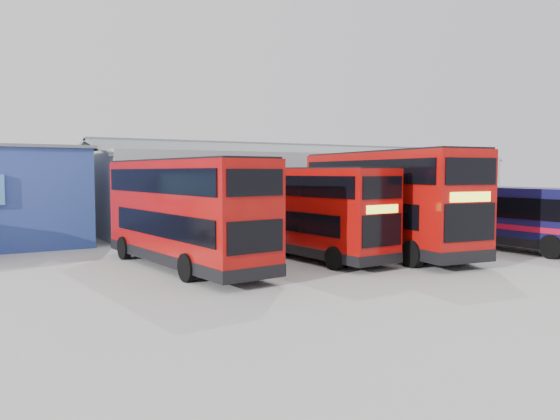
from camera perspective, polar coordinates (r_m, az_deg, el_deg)
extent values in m
plane|color=#A6A7A1|center=(20.17, 13.95, -7.01)|extent=(120.00, 120.00, 0.00)
cube|color=#989EA6|center=(40.53, 2.00, 2.15)|extent=(30.00, 12.00, 5.00)
cube|color=slate|center=(38.22, 4.30, 6.15)|extent=(30.50, 6.33, 1.29)
cube|color=slate|center=(42.91, -0.03, 5.92)|extent=(30.50, 6.33, 1.29)
cube|color=#970A08|center=(21.82, -9.97, -0.05)|extent=(3.32, 10.31, 3.91)
cube|color=black|center=(22.01, -9.92, -4.63)|extent=(3.37, 10.35, 0.43)
cube|color=black|center=(22.08, -6.66, -1.16)|extent=(0.83, 8.55, 0.92)
cube|color=black|center=(20.99, -12.49, -1.50)|extent=(0.83, 8.55, 0.92)
cube|color=black|center=(22.33, -7.18, 3.10)|extent=(0.92, 9.51, 0.92)
cube|color=black|center=(21.25, -12.98, 2.99)|extent=(0.92, 9.51, 0.92)
cube|color=black|center=(26.50, -14.81, -0.62)|extent=(2.17, 0.25, 1.30)
cube|color=black|center=(26.42, -14.88, 3.13)|extent=(2.17, 0.25, 0.92)
cube|color=#D9EC31|center=(26.46, -14.86, 1.25)|extent=(1.73, 0.20, 0.34)
cube|color=black|center=(17.47, -2.56, -2.82)|extent=(2.12, 0.24, 1.06)
cube|color=black|center=(17.35, -2.58, 2.88)|extent=(2.12, 0.24, 0.87)
cube|color=black|center=(21.77, -10.03, 5.13)|extent=(3.17, 10.15, 0.10)
cylinder|color=black|center=(25.65, -11.08, -3.49)|extent=(0.40, 1.03, 1.00)
cylinder|color=black|center=(24.77, -15.94, -3.83)|extent=(0.40, 1.03, 1.00)
cylinder|color=black|center=(20.37, -3.77, -5.36)|extent=(0.40, 1.03, 1.00)
cylinder|color=black|center=(19.24, -9.64, -5.96)|extent=(0.40, 1.03, 1.00)
cube|color=#970A08|center=(24.35, 2.75, 0.03)|extent=(2.82, 9.53, 3.63)
cube|color=black|center=(24.51, 2.73, -3.78)|extent=(2.86, 9.57, 0.40)
cube|color=black|center=(24.00, 0.06, -1.04)|extent=(0.54, 7.96, 0.85)
cube|color=black|center=(25.36, 4.30, -0.78)|extent=(0.54, 7.96, 0.85)
cube|color=black|center=(23.62, 0.56, 2.58)|extent=(0.60, 8.86, 0.85)
cube|color=black|center=(25.00, 4.83, 2.65)|extent=(0.60, 8.86, 0.85)
cube|color=black|center=(20.84, 10.63, -2.12)|extent=(2.01, 0.17, 1.21)
cube|color=black|center=(20.74, 10.69, 2.32)|extent=(2.01, 0.17, 0.85)
cube|color=#D9EC31|center=(20.77, 10.67, 0.09)|extent=(1.61, 0.14, 0.31)
cube|color=black|center=(28.28, -3.06, -0.46)|extent=(1.97, 0.17, 0.99)
cube|color=black|center=(28.20, -3.07, 2.81)|extent=(1.97, 0.17, 0.81)
cube|color=black|center=(24.29, 2.76, 4.35)|extent=(2.68, 9.39, 0.09)
cylinder|color=black|center=(21.33, 5.76, -5.04)|extent=(0.34, 0.95, 0.93)
cylinder|color=black|center=(22.76, 9.91, -4.51)|extent=(0.34, 0.95, 0.93)
cylinder|color=black|center=(25.85, -2.37, -3.44)|extent=(0.34, 0.95, 0.93)
cylinder|color=black|center=(27.04, 1.50, -3.11)|extent=(0.34, 0.95, 0.93)
cube|color=#970A08|center=(26.07, 10.89, 1.11)|extent=(4.12, 11.44, 4.31)
cube|color=black|center=(26.24, 10.83, -3.13)|extent=(4.17, 11.49, 0.48)
cube|color=black|center=(25.73, 7.85, -0.02)|extent=(1.30, 9.41, 1.01)
cube|color=black|center=(27.22, 12.73, 0.14)|extent=(1.30, 9.41, 1.01)
cube|color=black|center=(25.30, 8.39, 4.01)|extent=(1.45, 10.46, 1.01)
cube|color=black|center=(26.82, 13.32, 3.95)|extent=(1.45, 10.46, 1.01)
cube|color=black|center=(21.71, 19.23, -1.22)|extent=(2.38, 0.37, 1.44)
cube|color=black|center=(21.63, 19.34, 3.84)|extent=(2.38, 0.37, 1.01)
cube|color=#D9EC31|center=(21.64, 19.30, 1.30)|extent=(1.91, 0.30, 0.37)
cube|color=black|center=(30.90, 5.01, 0.47)|extent=(2.33, 0.36, 1.17)
cube|color=black|center=(30.84, 5.03, 4.03)|extent=(2.33, 0.36, 0.96)
cube|color=black|center=(26.05, 10.95, 5.90)|extent=(3.94, 11.26, 0.11)
cylinder|color=black|center=(22.37, 13.72, -4.48)|extent=(0.48, 1.14, 1.11)
cylinder|color=black|center=(23.99, 18.62, -4.01)|extent=(0.48, 1.14, 1.11)
cylinder|color=black|center=(27.97, 5.41, -2.70)|extent=(0.48, 1.14, 1.11)
cylinder|color=black|center=(29.28, 9.80, -2.44)|extent=(0.48, 1.14, 1.11)
cube|color=#0D123D|center=(29.38, 22.66, -0.42)|extent=(2.64, 11.22, 2.70)
cube|color=black|center=(29.49, 22.60, -2.68)|extent=(2.69, 11.26, 0.41)
cube|color=#A90D27|center=(29.42, 22.63, -1.36)|extent=(2.67, 11.25, 0.25)
cube|color=black|center=(30.23, 24.59, 0.46)|extent=(0.13, 9.36, 0.97)
cube|color=black|center=(28.13, 21.64, 0.31)|extent=(0.13, 9.36, 0.97)
cube|color=black|center=(32.97, 14.74, 0.52)|extent=(2.29, 0.07, 1.32)
cylinder|color=black|center=(32.88, 18.25, -1.93)|extent=(0.34, 1.06, 1.06)
cylinder|color=black|center=(31.06, 15.33, -2.21)|extent=(0.34, 1.06, 1.06)
cylinder|color=black|center=(26.73, 26.54, -3.47)|extent=(0.34, 1.06, 1.06)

